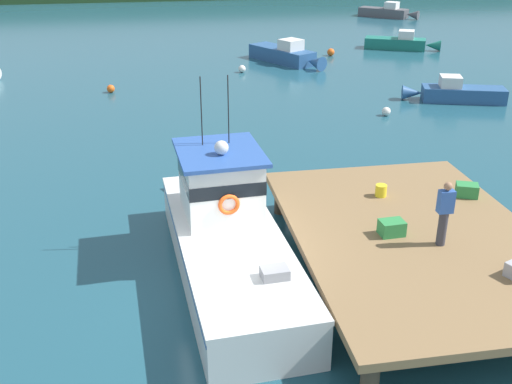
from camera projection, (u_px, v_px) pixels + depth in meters
name	position (u px, v px, depth m)	size (l,w,h in m)	color
ground_plane	(226.00, 292.00, 14.92)	(200.00, 200.00, 0.00)	#1E4C5B
dock	(415.00, 237.00, 15.22)	(6.00, 9.00, 1.20)	#4C3D2D
main_fishing_boat	(226.00, 231.00, 15.67)	(3.09, 9.90, 4.80)	silver
crate_single_by_cleat	(392.00, 228.00, 15.02)	(0.60, 0.44, 0.38)	#2D8442
crate_stack_near_edge	(467.00, 190.00, 17.12)	(0.60, 0.44, 0.37)	#2D8442
bait_bucket	(381.00, 191.00, 17.12)	(0.32, 0.32, 0.34)	yellow
deckhand_by_the_boat	(444.00, 212.00, 14.29)	(0.36, 0.22, 1.63)	#383842
moored_boat_mid_harbor	(387.00, 12.00, 56.14)	(4.93, 4.45, 1.41)	#4C4C51
moored_boat_outer_mooring	(286.00, 54.00, 38.42)	(4.04, 5.75, 1.52)	#285184
moored_boat_near_channel	(400.00, 43.00, 42.42)	(5.12, 3.11, 1.31)	#196B5B
moored_boat_far_right	(456.00, 93.00, 30.31)	(5.07, 2.41, 1.27)	#285184
mooring_buoy_inshore	(386.00, 111.00, 28.17)	(0.41, 0.41, 0.41)	silver
mooring_buoy_outer	(242.00, 69.00, 36.10)	(0.43, 0.43, 0.43)	silver
mooring_buoy_channel_marker	(331.00, 52.00, 40.48)	(0.49, 0.49, 0.49)	#EA5B19
mooring_buoy_spare_mooring	(111.00, 89.00, 31.93)	(0.41, 0.41, 0.41)	#EA5B19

